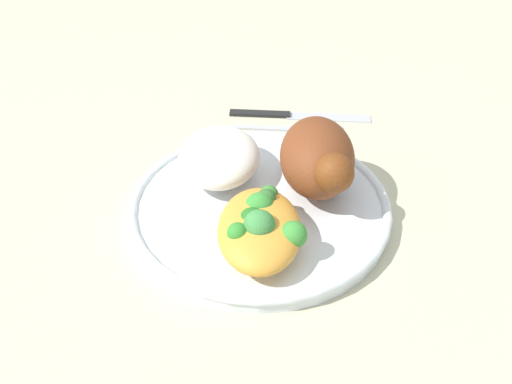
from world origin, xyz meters
TOP-DOWN VIEW (x-y plane):
  - ground_plane at (0.00, 0.00)m, footprint 2.00×2.00m
  - plate at (0.00, 0.00)m, footprint 0.27×0.27m
  - roasted_chicken at (-0.02, 0.06)m, footprint 0.12×0.08m
  - rice_pile at (-0.05, -0.04)m, footprint 0.11×0.09m
  - mac_cheese_with_broccoli at (0.06, 0.00)m, footprint 0.12×0.08m
  - fork at (-0.16, 0.04)m, footprint 0.02×0.14m
  - knife at (-0.20, 0.03)m, footprint 0.03×0.19m

SIDE VIEW (x-z plane):
  - ground_plane at x=0.00m, z-range 0.00..0.00m
  - fork at x=-0.16m, z-range 0.00..0.01m
  - knife at x=-0.20m, z-range 0.00..0.01m
  - plate at x=0.00m, z-range 0.00..0.02m
  - mac_cheese_with_broccoli at x=0.06m, z-range 0.02..0.06m
  - rice_pile at x=-0.05m, z-range 0.02..0.06m
  - roasted_chicken at x=-0.02m, z-range 0.02..0.09m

